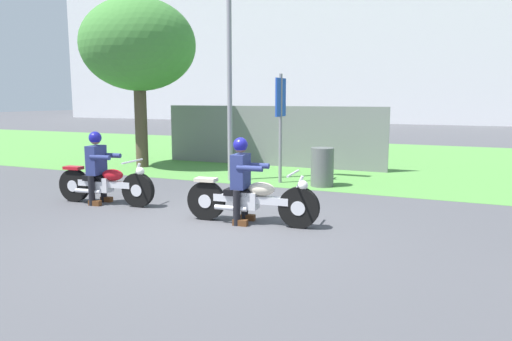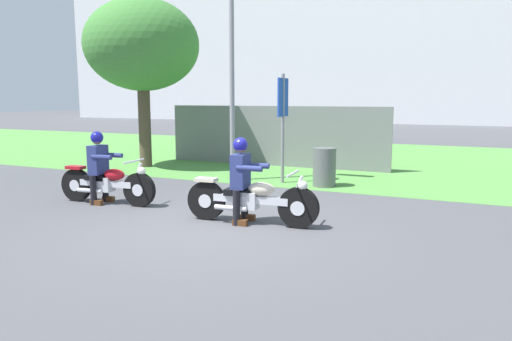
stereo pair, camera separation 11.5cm
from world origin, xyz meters
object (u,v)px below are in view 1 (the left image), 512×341
at_px(rider_lead, 242,173).
at_px(tree_roadside, 138,45).
at_px(streetlight_pole, 234,45).
at_px(motorcycle_follow, 105,184).
at_px(rider_follow, 97,162).
at_px(sign_banner, 281,111).
at_px(trash_can, 322,167).
at_px(motorcycle_lead, 251,200).

bearing_deg(rider_lead, tree_roadside, 134.97).
height_order(rider_lead, streetlight_pole, streetlight_pole).
bearing_deg(tree_roadside, motorcycle_follow, -60.63).
distance_m(motorcycle_follow, rider_follow, 0.46).
height_order(rider_follow, streetlight_pole, streetlight_pole).
relative_size(rider_lead, rider_follow, 1.00).
bearing_deg(rider_lead, streetlight_pole, 113.26).
bearing_deg(sign_banner, trash_can, -2.36).
bearing_deg(motorcycle_lead, sign_banner, 99.43).
bearing_deg(sign_banner, motorcycle_lead, -75.90).
distance_m(motorcycle_lead, motorcycle_follow, 3.18).
xyz_separation_m(tree_roadside, trash_can, (5.82, -0.95, -3.09)).
height_order(tree_roadside, trash_can, tree_roadside).
xyz_separation_m(rider_lead, tree_roadside, (-5.54, 4.71, 2.72)).
bearing_deg(rider_follow, motorcycle_lead, -7.81).
xyz_separation_m(motorcycle_lead, streetlight_pole, (-2.08, 3.60, 2.90)).
bearing_deg(rider_follow, trash_can, 41.23).
bearing_deg(rider_follow, motorcycle_follow, -0.83).
xyz_separation_m(motorcycle_follow, streetlight_pole, (1.09, 3.41, 2.90)).
bearing_deg(tree_roadside, streetlight_pole, -16.80).
bearing_deg(rider_follow, tree_roadside, 112.99).
relative_size(motorcycle_follow, tree_roadside, 0.43).
height_order(trash_can, sign_banner, sign_banner).
bearing_deg(rider_follow, rider_lead, -8.18).
height_order(rider_follow, tree_roadside, tree_roadside).
xyz_separation_m(rider_lead, streetlight_pole, (-1.92, 3.61, 2.47)).
distance_m(motorcycle_follow, trash_can, 4.84).
height_order(motorcycle_follow, tree_roadside, tree_roadside).
bearing_deg(motorcycle_lead, tree_roadside, 135.88).
distance_m(rider_lead, tree_roadside, 7.76).
xyz_separation_m(rider_follow, trash_can, (3.45, 3.56, -0.37)).
bearing_deg(tree_roadside, rider_follow, -62.33).
relative_size(motorcycle_lead, rider_follow, 1.61).
relative_size(tree_roadside, trash_can, 5.44).
distance_m(rider_follow, tree_roadside, 5.77).
xyz_separation_m(rider_lead, motorcycle_follow, (-3.01, 0.21, -0.43)).
height_order(rider_lead, motorcycle_follow, rider_lead).
height_order(tree_roadside, streetlight_pole, streetlight_pole).
bearing_deg(trash_can, tree_roadside, 170.71).
height_order(motorcycle_lead, rider_lead, rider_lead).
relative_size(streetlight_pole, trash_can, 5.79).
bearing_deg(trash_can, rider_follow, -134.09).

